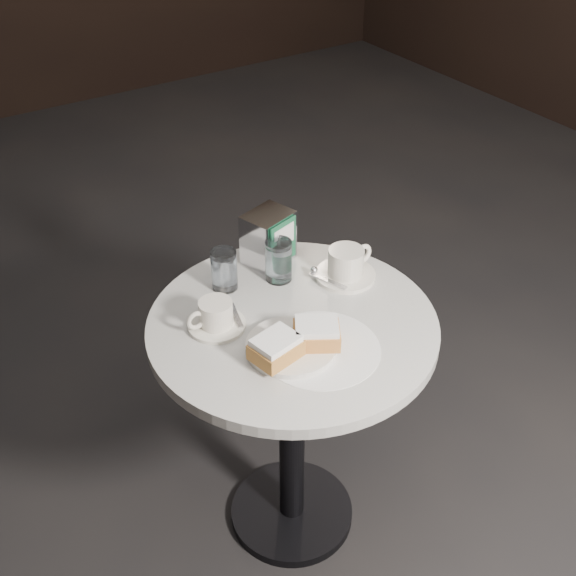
% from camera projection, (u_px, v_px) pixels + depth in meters
% --- Properties ---
extents(ground, '(7.00, 7.00, 0.00)m').
position_uv_depth(ground, '(292.00, 514.00, 2.16)').
color(ground, black).
rests_on(ground, ground).
extents(cafe_table, '(0.70, 0.70, 0.74)m').
position_uv_depth(cafe_table, '(292.00, 381.00, 1.84)').
color(cafe_table, black).
rests_on(cafe_table, ground).
extents(sugar_spill, '(0.36, 0.36, 0.00)m').
position_uv_depth(sugar_spill, '(320.00, 348.00, 1.64)').
color(sugar_spill, white).
rests_on(sugar_spill, cafe_table).
extents(beignet_plate, '(0.23, 0.23, 0.07)m').
position_uv_depth(beignet_plate, '(294.00, 343.00, 1.62)').
color(beignet_plate, silver).
rests_on(beignet_plate, cafe_table).
extents(coffee_cup_left, '(0.15, 0.14, 0.07)m').
position_uv_depth(coffee_cup_left, '(216.00, 316.00, 1.69)').
color(coffee_cup_left, silver).
rests_on(coffee_cup_left, cafe_table).
extents(coffee_cup_right, '(0.17, 0.17, 0.08)m').
position_uv_depth(coffee_cup_right, '(346.00, 265.00, 1.85)').
color(coffee_cup_right, silver).
rests_on(coffee_cup_right, cafe_table).
extents(water_glass_left, '(0.09, 0.09, 0.11)m').
position_uv_depth(water_glass_left, '(224.00, 270.00, 1.81)').
color(water_glass_left, silver).
rests_on(water_glass_left, cafe_table).
extents(water_glass_right, '(0.09, 0.09, 0.11)m').
position_uv_depth(water_glass_right, '(279.00, 261.00, 1.84)').
color(water_glass_right, white).
rests_on(water_glass_right, cafe_table).
extents(napkin_dispenser, '(0.14, 0.13, 0.14)m').
position_uv_depth(napkin_dispenser, '(269.00, 238.00, 1.89)').
color(napkin_dispenser, silver).
rests_on(napkin_dispenser, cafe_table).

